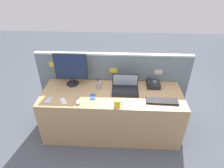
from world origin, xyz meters
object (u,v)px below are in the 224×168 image
Objects in this scene: cell_phone_silver_slab at (49,100)px; computer_mouse_right_hand at (78,102)px; laptop at (125,87)px; pen_cup at (99,85)px; keyboard_main at (162,101)px; desktop_monitor at (71,68)px; cell_phone_white_slab at (63,101)px; desk_phone at (153,84)px; coffee_mug at (117,103)px; cell_phone_blue_case at (93,97)px.

computer_mouse_right_hand is at bearing 3.57° from cell_phone_silver_slab.
pen_cup is (-0.37, 0.02, 0.00)m from laptop.
keyboard_main is at bearing -2.29° from computer_mouse_right_hand.
cell_phone_white_slab is (-0.03, -0.43, -0.26)m from desktop_monitor.
laptop is at bearing 153.98° from keyboard_main.
desk_phone is at bearing 16.21° from laptop.
desktop_monitor is 0.86m from coffee_mug.
cell_phone_blue_case is at bearing 178.08° from keyboard_main.
computer_mouse_right_hand is 0.40m from cell_phone_silver_slab.
laptop is 0.69m from computer_mouse_right_hand.
desk_phone is 1.47m from cell_phone_silver_slab.
cell_phone_white_slab is at bearing 174.84° from coffee_mug.
computer_mouse_right_hand is at bearing -145.45° from cell_phone_blue_case.
keyboard_main is 0.59m from coffee_mug.
computer_mouse_right_hand is at bearing 175.61° from coffee_mug.
computer_mouse_right_hand is at bearing -69.43° from desktop_monitor.
cell_phone_silver_slab is (-0.23, -0.42, -0.26)m from desktop_monitor.
cell_phone_blue_case is at bearing 151.92° from coffee_mug.
pen_cup is 0.23m from cell_phone_blue_case.
keyboard_main is (0.48, -0.25, -0.04)m from laptop.
cell_phone_blue_case is 0.98× the size of cell_phone_silver_slab.
keyboard_main is at bearing -27.87° from laptop.
laptop reaches higher than computer_mouse_right_hand.
desk_phone reaches higher than coffee_mug.
computer_mouse_right_hand is (0.17, -0.46, -0.25)m from desktop_monitor.
pen_cup is at bearing -173.05° from desk_phone.
cell_phone_silver_slab is at bearing -163.48° from laptop.
desk_phone reaches higher than computer_mouse_right_hand.
keyboard_main reaches higher than cell_phone_blue_case.
desk_phone is at bearing 25.00° from cell_phone_silver_slab.
keyboard_main is 3.16× the size of cell_phone_blue_case.
cell_phone_blue_case is at bearing -16.64° from cell_phone_white_slab.
desktop_monitor is 0.46m from pen_cup.
desk_phone is 1.50× the size of cell_phone_blue_case.
cell_phone_silver_slab is 0.91m from coffee_mug.
laptop is at bearing 22.30° from computer_mouse_right_hand.
pen_cup is (-0.85, 0.28, 0.04)m from keyboard_main.
cell_phone_silver_slab is at bearing -118.42° from desktop_monitor.
computer_mouse_right_hand is at bearing -151.16° from laptop.
cell_phone_blue_case is at bearing -106.39° from pen_cup.
desk_phone reaches higher than cell_phone_silver_slab.
computer_mouse_right_hand is (-0.60, -0.33, -0.04)m from laptop.
computer_mouse_right_hand reaches higher than cell_phone_silver_slab.
desk_phone reaches higher than cell_phone_white_slab.
pen_cup is (0.23, 0.36, 0.04)m from computer_mouse_right_hand.
keyboard_main reaches higher than cell_phone_silver_slab.
cell_phone_blue_case is (0.37, 0.12, 0.00)m from cell_phone_white_slab.
coffee_mug is (0.70, -0.06, 0.04)m from cell_phone_white_slab.
computer_mouse_right_hand is at bearing -155.95° from desk_phone.
coffee_mug is at bearing -104.88° from laptop.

